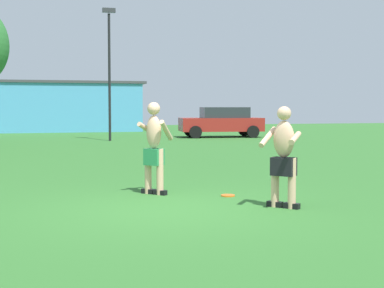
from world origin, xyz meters
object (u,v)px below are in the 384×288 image
at_px(player_near, 154,146).
at_px(frisbee, 228,195).
at_px(player_in_black, 284,155).
at_px(lamp_post, 109,61).
at_px(car_red_near_post, 222,122).

bearing_deg(player_near, frisbee, -26.00).
height_order(player_in_black, lamp_post, lamp_post).
xyz_separation_m(frisbee, car_red_near_post, (6.38, 19.15, 0.81)).
relative_size(frisbee, car_red_near_post, 0.06).
bearing_deg(lamp_post, frisbee, -90.83).
xyz_separation_m(player_near, car_red_near_post, (7.63, 18.54, -0.08)).
relative_size(player_in_black, car_red_near_post, 0.37).
bearing_deg(player_near, car_red_near_post, 67.64).
height_order(player_in_black, car_red_near_post, player_in_black).
bearing_deg(car_red_near_post, lamp_post, -165.35).
bearing_deg(frisbee, lamp_post, 89.17).
bearing_deg(player_in_black, frisbee, 108.07).
relative_size(player_in_black, lamp_post, 0.27).
distance_m(player_near, car_red_near_post, 20.05).
relative_size(frisbee, lamp_post, 0.04).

